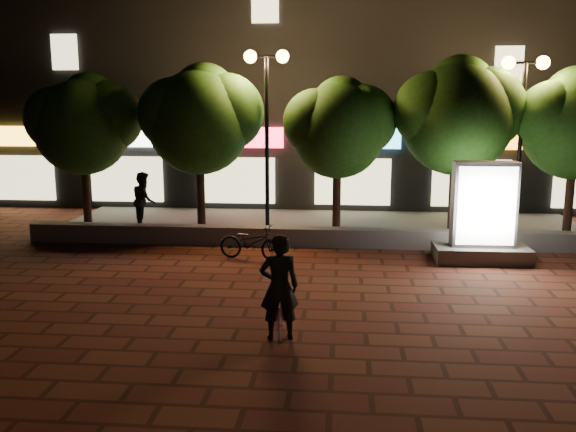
# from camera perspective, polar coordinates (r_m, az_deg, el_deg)

# --- Properties ---
(ground) EXTENTS (80.00, 80.00, 0.00)m
(ground) POSITION_cam_1_polar(r_m,az_deg,el_deg) (13.00, 1.90, -6.93)
(ground) COLOR #56281B
(ground) RESTS_ON ground
(retaining_wall) EXTENTS (16.00, 0.45, 0.50)m
(retaining_wall) POSITION_cam_1_polar(r_m,az_deg,el_deg) (16.79, 2.69, -1.94)
(retaining_wall) COLOR #605E59
(retaining_wall) RESTS_ON ground
(sidewalk) EXTENTS (16.00, 5.00, 0.08)m
(sidewalk) POSITION_cam_1_polar(r_m,az_deg,el_deg) (19.27, 3.01, -0.90)
(sidewalk) COLOR #605E59
(sidewalk) RESTS_ON ground
(building_block) EXTENTS (28.00, 8.12, 11.30)m
(building_block) POSITION_cam_1_polar(r_m,az_deg,el_deg) (25.37, 3.69, 13.19)
(building_block) COLOR black
(building_block) RESTS_ON ground
(tree_far_left) EXTENTS (3.36, 2.80, 4.63)m
(tree_far_left) POSITION_cam_1_polar(r_m,az_deg,el_deg) (19.39, -18.23, 8.34)
(tree_far_left) COLOR #331C13
(tree_far_left) RESTS_ON sidewalk
(tree_left) EXTENTS (3.60, 3.00, 4.89)m
(tree_left) POSITION_cam_1_polar(r_m,az_deg,el_deg) (18.30, -8.00, 9.13)
(tree_left) COLOR #331C13
(tree_left) RESTS_ON sidewalk
(tree_mid) EXTENTS (3.24, 2.70, 4.50)m
(tree_mid) POSITION_cam_1_polar(r_m,az_deg,el_deg) (17.83, 4.77, 8.42)
(tree_mid) COLOR #331C13
(tree_mid) RESTS_ON sidewalk
(tree_right) EXTENTS (3.72, 3.10, 5.07)m
(tree_right) POSITION_cam_1_polar(r_m,az_deg,el_deg) (18.10, 15.45, 9.21)
(tree_right) COLOR #331C13
(tree_right) RESTS_ON sidewalk
(street_lamp_left) EXTENTS (1.26, 0.36, 5.18)m
(street_lamp_left) POSITION_cam_1_polar(r_m,az_deg,el_deg) (17.69, -1.98, 11.06)
(street_lamp_left) COLOR black
(street_lamp_left) RESTS_ON sidewalk
(street_lamp_right) EXTENTS (1.26, 0.36, 4.98)m
(street_lamp_right) POSITION_cam_1_polar(r_m,az_deg,el_deg) (18.20, 20.82, 9.94)
(street_lamp_right) COLOR black
(street_lamp_right) RESTS_ON sidewalk
(ad_kiosk) EXTENTS (2.29, 1.18, 2.46)m
(ad_kiosk) POSITION_cam_1_polar(r_m,az_deg,el_deg) (15.83, 17.49, -0.49)
(ad_kiosk) COLOR #605E59
(ad_kiosk) RESTS_ON ground
(scooter_pink) EXTENTS (0.61, 1.53, 0.90)m
(scooter_pink) POSITION_cam_1_polar(r_m,az_deg,el_deg) (10.73, -0.85, -8.32)
(scooter_pink) COLOR #E89DD5
(scooter_pink) RESTS_ON ground
(rider) EXTENTS (0.74, 0.57, 1.80)m
(rider) POSITION_cam_1_polar(r_m,az_deg,el_deg) (10.28, -0.82, -6.54)
(rider) COLOR black
(rider) RESTS_ON ground
(scooter_parked) EXTENTS (1.76, 0.95, 0.88)m
(scooter_parked) POSITION_cam_1_polar(r_m,az_deg,el_deg) (15.38, -3.40, -2.42)
(scooter_parked) COLOR black
(scooter_parked) RESTS_ON ground
(pedestrian) EXTENTS (0.89, 1.00, 1.71)m
(pedestrian) POSITION_cam_1_polar(r_m,az_deg,el_deg) (19.08, -13.12, 1.43)
(pedestrian) COLOR black
(pedestrian) RESTS_ON sidewalk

